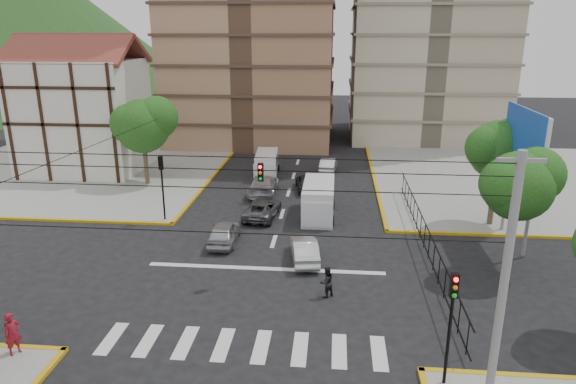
# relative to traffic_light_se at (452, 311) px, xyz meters

# --- Properties ---
(ground) EXTENTS (160.00, 160.00, 0.00)m
(ground) POSITION_rel_traffic_light_se_xyz_m (-7.80, 7.80, -3.11)
(ground) COLOR black
(ground) RESTS_ON ground
(sidewalk_nw) EXTENTS (26.00, 26.00, 0.15)m
(sidewalk_nw) POSITION_rel_traffic_light_se_xyz_m (-27.80, 27.80, -3.04)
(sidewalk_nw) COLOR gray
(sidewalk_nw) RESTS_ON ground
(sidewalk_ne) EXTENTS (26.00, 26.00, 0.15)m
(sidewalk_ne) POSITION_rel_traffic_light_se_xyz_m (12.20, 27.80, -3.04)
(sidewalk_ne) COLOR gray
(sidewalk_ne) RESTS_ON ground
(crosswalk_stripes) EXTENTS (12.00, 2.40, 0.01)m
(crosswalk_stripes) POSITION_rel_traffic_light_se_xyz_m (-7.80, 1.80, -3.11)
(crosswalk_stripes) COLOR silver
(crosswalk_stripes) RESTS_ON ground
(stop_line) EXTENTS (13.00, 0.40, 0.01)m
(stop_line) POSITION_rel_traffic_light_se_xyz_m (-7.80, 9.00, -3.11)
(stop_line) COLOR silver
(stop_line) RESTS_ON ground
(tudor_building) EXTENTS (10.80, 8.05, 12.23)m
(tudor_building) POSITION_rel_traffic_light_se_xyz_m (-26.80, 27.80, 2.14)
(tudor_building) COLOR silver
(tudor_building) RESTS_ON ground
(distant_hill) EXTENTS (70.00, 70.00, 28.00)m
(distant_hill) POSITION_rel_traffic_light_se_xyz_m (-62.80, 77.80, 10.89)
(distant_hill) COLOR #234D19
(distant_hill) RESTS_ON ground
(park_fence) EXTENTS (0.10, 22.50, 1.66)m
(park_fence) POSITION_rel_traffic_light_se_xyz_m (1.20, 12.30, -3.11)
(park_fence) COLOR black
(park_fence) RESTS_ON ground
(billboard) EXTENTS (0.36, 6.20, 8.10)m
(billboard) POSITION_rel_traffic_light_se_xyz_m (6.65, 13.80, 2.89)
(billboard) COLOR slate
(billboard) RESTS_ON ground
(tree_park_a) EXTENTS (4.41, 3.60, 6.83)m
(tree_park_a) POSITION_rel_traffic_light_se_xyz_m (5.28, 9.81, 1.90)
(tree_park_a) COLOR #473828
(tree_park_a) RESTS_ON ground
(tree_park_c) EXTENTS (4.65, 3.80, 7.25)m
(tree_park_c) POSITION_rel_traffic_light_se_xyz_m (6.29, 16.81, 2.22)
(tree_park_c) COLOR #473828
(tree_park_c) RESTS_ON ground
(tree_tudor) EXTENTS (5.39, 4.40, 7.43)m
(tree_tudor) POSITION_rel_traffic_light_se_xyz_m (-19.70, 23.81, 2.11)
(tree_tudor) COLOR #473828
(tree_tudor) RESTS_ON ground
(traffic_light_se) EXTENTS (0.28, 0.22, 4.40)m
(traffic_light_se) POSITION_rel_traffic_light_se_xyz_m (0.00, 0.00, 0.00)
(traffic_light_se) COLOR black
(traffic_light_se) RESTS_ON ground
(traffic_light_nw) EXTENTS (0.28, 0.22, 4.40)m
(traffic_light_nw) POSITION_rel_traffic_light_se_xyz_m (-15.60, 15.60, 0.00)
(traffic_light_nw) COLOR black
(traffic_light_nw) RESTS_ON ground
(traffic_light_hanging) EXTENTS (18.00, 9.12, 0.92)m
(traffic_light_hanging) POSITION_rel_traffic_light_se_xyz_m (-7.80, 5.76, 2.79)
(traffic_light_hanging) COLOR black
(traffic_light_hanging) RESTS_ON ground
(utility_pole_se) EXTENTS (1.40, 0.28, 9.00)m
(utility_pole_se) POSITION_rel_traffic_light_se_xyz_m (1.20, -1.20, 1.65)
(utility_pole_se) COLOR slate
(utility_pole_se) RESTS_ON ground
(van_right_lane) EXTENTS (2.23, 5.33, 2.40)m
(van_right_lane) POSITION_rel_traffic_light_se_xyz_m (-5.23, 17.28, -1.94)
(van_right_lane) COLOR silver
(van_right_lane) RESTS_ON ground
(van_left_lane) EXTENTS (2.14, 4.77, 2.10)m
(van_left_lane) POSITION_rel_traffic_light_se_xyz_m (-10.20, 27.45, -2.09)
(van_left_lane) COLOR silver
(van_left_lane) RESTS_ON ground
(car_silver_front_left) EXTENTS (1.68, 4.03, 1.36)m
(car_silver_front_left) POSITION_rel_traffic_light_se_xyz_m (-10.79, 12.33, -2.43)
(car_silver_front_left) COLOR #ABACB0
(car_silver_front_left) RESTS_ON ground
(car_white_front_right) EXTENTS (1.95, 4.09, 1.29)m
(car_white_front_right) POSITION_rel_traffic_light_se_xyz_m (-5.74, 10.24, -2.47)
(car_white_front_right) COLOR silver
(car_white_front_right) RESTS_ON ground
(car_grey_mid_left) EXTENTS (2.48, 4.60, 1.23)m
(car_grey_mid_left) POSITION_rel_traffic_light_se_xyz_m (-9.11, 17.04, -2.50)
(car_grey_mid_left) COLOR #585A60
(car_grey_mid_left) RESTS_ON ground
(car_silver_rear_left) EXTENTS (2.12, 5.17, 1.50)m
(car_silver_rear_left) POSITION_rel_traffic_light_se_xyz_m (-9.76, 22.35, -2.36)
(car_silver_rear_left) COLOR #A7A7AC
(car_silver_rear_left) RESTS_ON ground
(car_darkgrey_mid_right) EXTENTS (2.28, 4.27, 1.38)m
(car_darkgrey_mid_right) POSITION_rel_traffic_light_se_xyz_m (-6.37, 23.61, -2.42)
(car_darkgrey_mid_right) COLOR #2A2A2C
(car_darkgrey_mid_right) RESTS_ON ground
(car_white_rear_right) EXTENTS (1.65, 3.98, 1.28)m
(car_white_rear_right) POSITION_rel_traffic_light_se_xyz_m (-4.75, 29.56, -2.47)
(car_white_rear_right) COLOR silver
(car_white_rear_right) RESTS_ON ground
(pedestrian_sw_corner) EXTENTS (0.71, 0.77, 1.77)m
(pedestrian_sw_corner) POSITION_rel_traffic_light_se_xyz_m (-16.66, 0.25, -2.08)
(pedestrian_sw_corner) COLOR maroon
(pedestrian_sw_corner) RESTS_ON sidewalk_sw
(pedestrian_crosswalk) EXTENTS (0.97, 0.95, 1.58)m
(pedestrian_crosswalk) POSITION_rel_traffic_light_se_xyz_m (-4.43, 6.22, -2.32)
(pedestrian_crosswalk) COLOR black
(pedestrian_crosswalk) RESTS_ON ground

